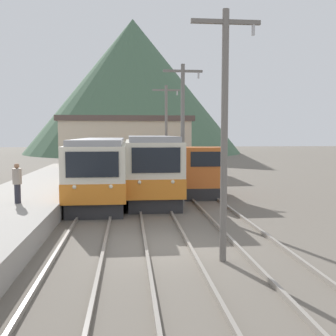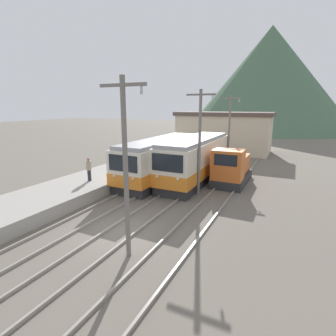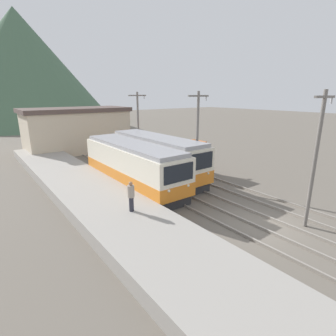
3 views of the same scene
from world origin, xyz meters
name	(u,v)px [view 2 (image 2 of 3)]	position (x,y,z in m)	size (l,w,h in m)	color
ground_plane	(119,231)	(0.00, 0.00, 0.00)	(200.00, 200.00, 0.00)	#665E54
platform_left	(33,204)	(-6.25, 0.00, 0.40)	(4.50, 54.00, 0.80)	gray
track_left	(80,221)	(-2.60, 0.00, 0.07)	(1.54, 60.00, 0.14)	gray
track_center	(122,231)	(0.20, 0.00, 0.07)	(1.54, 60.00, 0.14)	gray
track_right	(177,244)	(3.20, 0.00, 0.07)	(1.54, 60.00, 0.14)	gray
commuter_train_left	(161,160)	(-2.60, 9.76, 1.63)	(2.84, 11.30, 3.49)	#28282B
commuter_train_center	(195,161)	(0.20, 10.60, 1.69)	(2.84, 10.96, 3.63)	#28282B
shunting_locomotive	(232,169)	(3.20, 11.00, 1.21)	(2.40, 5.29, 3.00)	#28282B
catenary_mast_near	(126,164)	(1.71, -1.60, 3.95)	(2.00, 0.20, 7.26)	slate
catenary_mast_mid	(200,139)	(1.71, 7.17, 3.95)	(2.00, 0.20, 7.26)	slate
catenary_mast_far	(229,130)	(1.71, 15.94, 3.95)	(2.00, 0.20, 7.26)	slate
person_on_platform	(89,168)	(-5.78, 4.39, 1.73)	(0.38, 0.38, 1.71)	#282833
station_building	(224,132)	(-1.28, 26.00, 2.73)	(12.60, 6.30, 5.42)	beige
mountain_backdrop	(269,80)	(-0.03, 65.77, 12.95)	(41.99, 41.99, 25.91)	#47664C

